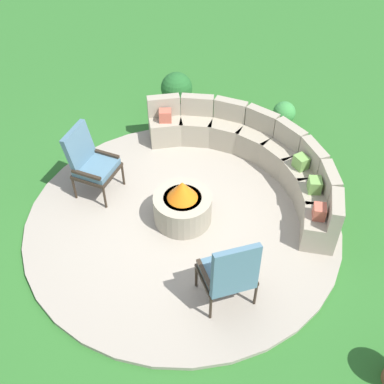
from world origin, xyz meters
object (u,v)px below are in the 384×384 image
lounge_chair_front_right (230,272)px  potted_plant_2 (284,115)px  potted_plant_1 (177,91)px  fire_pit (183,205)px  lounge_chair_front_left (90,161)px  curved_stone_bench (255,155)px

lounge_chair_front_right → potted_plant_2: bearing=52.2°
lounge_chair_front_right → potted_plant_1: 4.30m
lounge_chair_front_right → potted_plant_2: size_ratio=1.93×
fire_pit → lounge_chair_front_right: bearing=-25.9°
lounge_chair_front_left → potted_plant_2: size_ratio=1.94×
potted_plant_2 → lounge_chair_front_left: bearing=-110.8°
lounge_chair_front_right → potted_plant_1: lounge_chair_front_right is taller
potted_plant_1 → lounge_chair_front_left: bearing=-76.8°
fire_pit → lounge_chair_front_right: 1.51m
potted_plant_2 → lounge_chair_front_right: bearing=-66.4°
lounge_chair_front_left → lounge_chair_front_right: 2.77m
curved_stone_bench → lounge_chair_front_right: (1.21, -2.20, 0.25)m
fire_pit → curved_stone_bench: size_ratio=0.22×
curved_stone_bench → lounge_chair_front_right: 2.52m
curved_stone_bench → lounge_chair_front_left: (-1.56, -1.98, 0.25)m
lounge_chair_front_right → fire_pit: bearing=92.8°
lounge_chair_front_left → curved_stone_bench: bearing=123.0°
lounge_chair_front_right → lounge_chair_front_left: bearing=114.2°
fire_pit → lounge_chair_front_left: size_ratio=0.76×
lounge_chair_front_right → potted_plant_2: 3.82m
fire_pit → potted_plant_2: 2.84m
fire_pit → potted_plant_1: (-2.01, 2.04, 0.08)m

